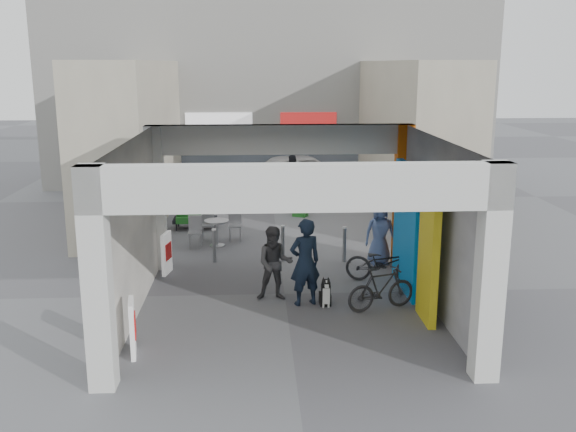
{
  "coord_description": "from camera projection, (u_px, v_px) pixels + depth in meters",
  "views": [
    {
      "loc": [
        -0.61,
        -13.24,
        4.92
      ],
      "look_at": [
        0.13,
        1.0,
        1.51
      ],
      "focal_mm": 40.0,
      "sensor_mm": 36.0,
      "label": 1
    }
  ],
  "objects": [
    {
      "name": "produce_stand",
      "position": [
        195.0,
        218.0,
        19.52
      ],
      "size": [
        1.31,
        0.71,
        0.86
      ],
      "rotation": [
        0.0,
        0.0,
        -0.3
      ],
      "color": "black",
      "rests_on": "ground"
    },
    {
      "name": "border_collie",
      "position": [
        326.0,
        294.0,
        13.3
      ],
      "size": [
        0.24,
        0.46,
        0.64
      ],
      "rotation": [
        0.0,
        0.0,
        -0.01
      ],
      "color": "black",
      "rests_on": "ground"
    },
    {
      "name": "bicycle_front",
      "position": [
        383.0,
        263.0,
        14.68
      ],
      "size": [
        1.85,
        1.13,
        0.92
      ],
      "primitive_type": "imported",
      "rotation": [
        0.0,
        0.0,
        1.25
      ],
      "color": "black",
      "rests_on": "ground"
    },
    {
      "name": "cafe_set",
      "position": [
        213.0,
        232.0,
        17.94
      ],
      "size": [
        1.43,
        1.16,
        0.87
      ],
      "rotation": [
        0.0,
        0.0,
        0.12
      ],
      "color": "#97979B",
      "rests_on": "ground"
    },
    {
      "name": "plaza_bldg_left",
      "position": [
        133.0,
        141.0,
        20.52
      ],
      "size": [
        2.0,
        9.0,
        5.0
      ],
      "primitive_type": "cube",
      "color": "#B1A892",
      "rests_on": "ground"
    },
    {
      "name": "advert_board_near",
      "position": [
        133.0,
        328.0,
        10.98
      ],
      "size": [
        0.18,
        0.56,
        1.0
      ],
      "rotation": [
        0.0,
        0.0,
        0.16
      ],
      "color": "white",
      "rests_on": "ground"
    },
    {
      "name": "ground",
      "position": [
        285.0,
        294.0,
        14.04
      ],
      "size": [
        90.0,
        90.0,
        0.0
      ],
      "primitive_type": "plane",
      "color": "slate",
      "rests_on": "ground"
    },
    {
      "name": "man_elderly",
      "position": [
        380.0,
        233.0,
        16.0
      ],
      "size": [
        0.8,
        0.55,
        1.58
      ],
      "primitive_type": "imported",
      "rotation": [
        0.0,
        0.0,
        0.06
      ],
      "color": "#5770AA",
      "rests_on": "ground"
    },
    {
      "name": "arcade_canopy",
      "position": [
        313.0,
        199.0,
        12.73
      ],
      "size": [
        6.4,
        6.45,
        6.4
      ],
      "color": "beige",
      "rests_on": "ground"
    },
    {
      "name": "crate_stack",
      "position": [
        300.0,
        208.0,
        21.11
      ],
      "size": [
        0.55,
        0.5,
        0.56
      ],
      "rotation": [
        0.0,
        0.0,
        -0.4
      ],
      "color": "#1A5B1B",
      "rests_on": "ground"
    },
    {
      "name": "bollard_center",
      "position": [
        283.0,
        243.0,
        16.29
      ],
      "size": [
        0.09,
        0.09,
        0.91
      ],
      "primitive_type": "cylinder",
      "color": "gray",
      "rests_on": "ground"
    },
    {
      "name": "far_building",
      "position": [
        269.0,
        86.0,
        26.7
      ],
      "size": [
        18.0,
        4.08,
        8.0
      ],
      "color": "white",
      "rests_on": "ground"
    },
    {
      "name": "white_van",
      "position": [
        303.0,
        172.0,
        25.08
      ],
      "size": [
        4.82,
        3.1,
        1.53
      ],
      "primitive_type": "imported",
      "rotation": [
        0.0,
        0.0,
        1.88
      ],
      "color": "silver",
      "rests_on": "ground"
    },
    {
      "name": "bollard_left",
      "position": [
        214.0,
        246.0,
        16.19
      ],
      "size": [
        0.09,
        0.09,
        0.85
      ],
      "primitive_type": "cylinder",
      "color": "gray",
      "rests_on": "ground"
    },
    {
      "name": "advert_board_far",
      "position": [
        167.0,
        253.0,
        15.3
      ],
      "size": [
        0.19,
        0.55,
        1.0
      ],
      "rotation": [
        0.0,
        0.0,
        -0.2
      ],
      "color": "white",
      "rests_on": "ground"
    },
    {
      "name": "bicycle_rear",
      "position": [
        381.0,
        288.0,
        13.05
      ],
      "size": [
        1.56,
        0.88,
        0.9
      ],
      "primitive_type": "imported",
      "rotation": [
        0.0,
        0.0,
        1.89
      ],
      "color": "black",
      "rests_on": "ground"
    },
    {
      "name": "man_with_dog",
      "position": [
        305.0,
        262.0,
        13.22
      ],
      "size": [
        0.78,
        0.63,
        1.84
      ],
      "primitive_type": "imported",
      "rotation": [
        0.0,
        0.0,
        3.46
      ],
      "color": "black",
      "rests_on": "ground"
    },
    {
      "name": "plaza_bldg_right",
      "position": [
        411.0,
        139.0,
        20.97
      ],
      "size": [
        2.0,
        9.0,
        5.0
      ],
      "primitive_type": "cube",
      "color": "#B1A892",
      "rests_on": "ground"
    },
    {
      "name": "bollard_right",
      "position": [
        344.0,
        245.0,
        16.21
      ],
      "size": [
        0.09,
        0.09,
        0.9
      ],
      "primitive_type": "cylinder",
      "color": "gray",
      "rests_on": "ground"
    },
    {
      "name": "man_back_turned",
      "position": [
        275.0,
        263.0,
        13.54
      ],
      "size": [
        0.79,
        0.63,
        1.6
      ],
      "primitive_type": "imported",
      "rotation": [
        0.0,
        0.0,
        -0.03
      ],
      "color": "#3A3A3D",
      "rests_on": "ground"
    },
    {
      "name": "man_crates",
      "position": [
        293.0,
        182.0,
        22.1
      ],
      "size": [
        1.17,
        0.68,
        1.88
      ],
      "primitive_type": "imported",
      "rotation": [
        0.0,
        0.0,
        3.35
      ],
      "color": "black",
      "rests_on": "ground"
    }
  ]
}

